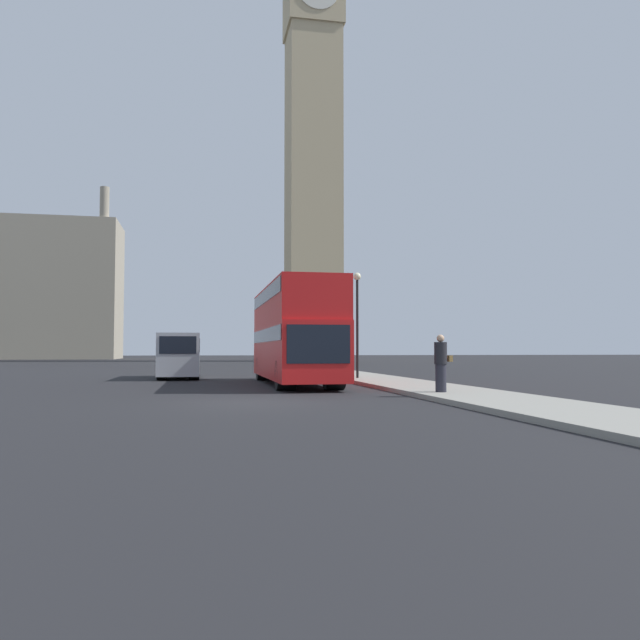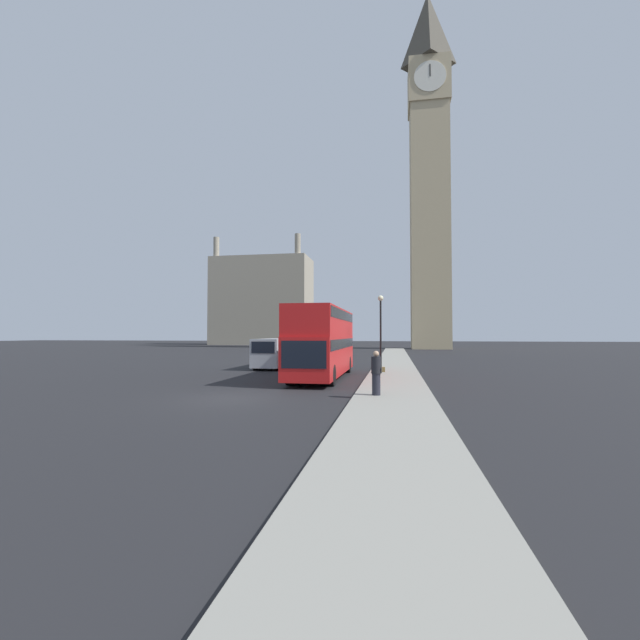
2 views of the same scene
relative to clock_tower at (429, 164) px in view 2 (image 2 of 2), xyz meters
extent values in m
plane|color=black|center=(-13.04, -62.98, -33.92)|extent=(300.00, 300.00, 0.00)
cube|color=gray|center=(-6.44, -62.98, -33.85)|extent=(3.21, 120.00, 0.15)
cube|color=tan|center=(0.00, 0.00, -11.88)|extent=(6.80, 6.80, 44.08)
cube|color=tan|center=(0.00, 0.00, 14.27)|extent=(7.34, 7.34, 8.21)
pyramid|color=#474238|center=(0.00, 0.00, 25.29)|extent=(7.14, 7.14, 13.84)
cylinder|color=silver|center=(0.00, -3.73, 14.27)|extent=(5.58, 0.12, 5.58)
cube|color=black|center=(0.00, -3.81, 15.24)|extent=(0.16, 0.06, 2.23)
cube|color=#9E937F|center=(-40.06, 26.07, -22.82)|extent=(24.71, 12.00, 22.21)
cylinder|color=#9E937F|center=(-50.56, 20.97, -9.27)|extent=(1.44, 1.44, 4.89)
cylinder|color=#9E937F|center=(-29.56, 20.97, -9.27)|extent=(1.44, 1.44, 4.89)
cube|color=red|center=(-10.63, -54.34, -32.52)|extent=(2.49, 11.08, 2.20)
cube|color=red|center=(-10.63, -54.34, -30.60)|extent=(2.49, 10.86, 1.63)
cube|color=black|center=(-10.63, -54.34, -31.84)|extent=(2.53, 10.63, 0.55)
cube|color=black|center=(-10.63, -54.34, -30.16)|extent=(2.53, 10.41, 0.55)
cube|color=black|center=(-10.63, -59.90, -32.25)|extent=(2.19, 0.03, 1.32)
cylinder|color=black|center=(-11.53, -58.22, -33.37)|extent=(0.70, 1.10, 1.10)
cylinder|color=black|center=(-9.74, -58.22, -33.37)|extent=(0.70, 1.10, 1.10)
cylinder|color=black|center=(-11.53, -50.47, -33.37)|extent=(0.70, 1.10, 1.10)
cylinder|color=black|center=(-9.74, -50.47, -33.37)|extent=(0.70, 1.10, 1.10)
cube|color=#B2B7BC|center=(-15.61, -47.46, -32.68)|extent=(2.02, 6.05, 2.09)
cube|color=black|center=(-15.61, -50.50, -32.22)|extent=(1.71, 0.02, 0.84)
cube|color=black|center=(-15.61, -49.43, -32.22)|extent=(2.05, 1.09, 0.67)
cylinder|color=black|center=(-16.37, -49.52, -33.57)|extent=(0.50, 0.70, 0.70)
cylinder|color=black|center=(-14.86, -49.52, -33.57)|extent=(0.50, 0.70, 0.70)
cylinder|color=black|center=(-16.37, -45.40, -33.57)|extent=(0.50, 0.70, 0.70)
cylinder|color=black|center=(-14.86, -45.40, -33.57)|extent=(0.50, 0.70, 0.70)
cylinder|color=#23232D|center=(-7.13, -62.07, -33.33)|extent=(0.34, 0.34, 0.87)
cylinder|color=black|center=(-7.13, -62.07, -32.55)|extent=(0.40, 0.40, 0.69)
sphere|color=tan|center=(-7.13, -62.07, -32.08)|extent=(0.24, 0.24, 0.24)
cube|color=olive|center=(-6.83, -62.07, -32.72)|extent=(0.12, 0.24, 0.20)
cylinder|color=black|center=(-7.26, -52.01, -31.45)|extent=(0.12, 0.12, 4.63)
sphere|color=beige|center=(-7.26, -52.01, -28.96)|extent=(0.36, 0.36, 0.36)
cube|color=#99999E|center=(-15.74, -26.86, -33.35)|extent=(1.75, 4.42, 0.81)
cube|color=black|center=(-15.74, -26.75, -32.63)|extent=(1.58, 2.12, 0.64)
cylinder|color=black|center=(-16.43, -28.28, -33.60)|extent=(0.39, 0.64, 0.64)
cylinder|color=black|center=(-15.06, -28.28, -33.60)|extent=(0.39, 0.64, 0.64)
cylinder|color=black|center=(-16.43, -25.45, -33.60)|extent=(0.39, 0.64, 0.64)
cylinder|color=black|center=(-15.06, -25.45, -33.60)|extent=(0.39, 0.64, 0.64)
camera|label=1|loc=(-14.58, -80.65, -32.45)|focal=35.00mm
camera|label=2|loc=(-6.36, -79.73, -31.29)|focal=24.00mm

